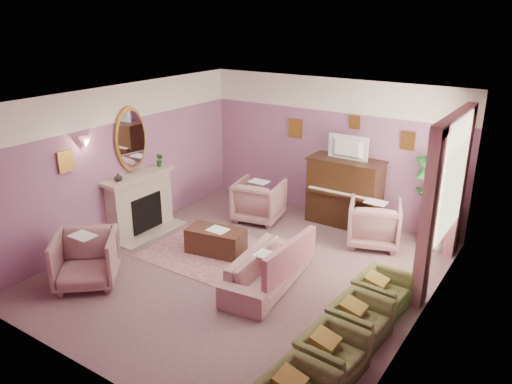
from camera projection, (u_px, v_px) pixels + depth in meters
The scene contains 47 objects.
floor at pixel (246, 271), 8.18m from camera, with size 5.50×6.00×0.01m, color #78565A.
ceiling at pixel (245, 100), 7.22m from camera, with size 5.50×6.00×0.01m, color silver.
wall_back at pixel (330, 148), 10.04m from camera, with size 5.50×0.02×2.80m, color slate.
wall_front at pixel (86, 270), 5.35m from camera, with size 5.50×0.02×2.80m, color slate.
wall_left at pixel (122, 162), 9.13m from camera, with size 0.02×6.00×2.80m, color slate.
wall_right at pixel (425, 232), 6.26m from camera, with size 0.02×6.00×2.80m, color slate.
picture_rail_band at pixel (333, 95), 9.66m from camera, with size 5.50×0.01×0.65m, color white.
stripe_panel at pixel (447, 221), 7.40m from camera, with size 0.01×3.00×2.15m, color #B7C7A7.
fireplace_surround at pixel (140, 204), 9.49m from camera, with size 0.30×1.40×1.10m, color #B8A88E.
fireplace_inset at pixel (145, 212), 9.49m from camera, with size 0.18×0.72×0.68m, color black.
fire_ember at pixel (147, 221), 9.53m from camera, with size 0.06×0.54×0.10m, color #FF5A12.
mantel_shelf at pixel (139, 176), 9.28m from camera, with size 0.40×1.55×0.07m, color #B8A88E.
hearth at pixel (150, 232), 9.57m from camera, with size 0.55×1.50×0.02m, color #B8A88E.
mirror_frame at pixel (131, 139), 9.12m from camera, with size 0.04×0.72×1.20m, color #B18530.
mirror_glass at pixel (132, 139), 9.11m from camera, with size 0.01×0.60×1.06m, color white.
sconce_shade at pixel (85, 142), 8.20m from camera, with size 0.20×0.20×0.16m, color #EBA681.
piano at pixel (345, 193), 9.79m from camera, with size 1.40×0.60×1.30m, color black.
piano_keyshelf at pixel (337, 194), 9.49m from camera, with size 1.30×0.12×0.06m, color black.
piano_keys at pixel (337, 192), 9.48m from camera, with size 1.20×0.08×0.02m, color beige.
piano_top at pixel (347, 160), 9.56m from camera, with size 1.45×0.65×0.04m, color black.
television at pixel (346, 146), 9.42m from camera, with size 0.80×0.12×0.48m, color black.
print_back_left at pixel (295, 128), 10.32m from camera, with size 0.30×0.03×0.38m, color #B18530.
print_back_right at pixel (408, 141), 9.07m from camera, with size 0.26×0.03×0.34m, color #B18530.
print_back_mid at pixel (355, 122), 9.54m from camera, with size 0.22×0.03×0.26m, color #B18530.
print_left_wall at pixel (66, 161), 8.06m from camera, with size 0.03×0.28×0.36m, color #B18530.
window_blind at pixel (454, 176), 7.40m from camera, with size 0.03×1.40×1.80m, color beige.
curtain_left at pixel (428, 220), 6.86m from camera, with size 0.16×0.34×2.60m, color #AB5B6B.
curtain_right at pixel (459, 184), 8.30m from camera, with size 0.16×0.34×2.60m, color #AB5B6B.
pelmet at pixel (457, 118), 7.14m from camera, with size 0.16×2.20×0.16m, color #AB5B6B.
mantel_plant at pixel (160, 160), 9.65m from camera, with size 0.16×0.16×0.28m, color #154B17.
mantel_vase at pixel (118, 177), 8.85m from camera, with size 0.16×0.16×0.16m, color white.
area_rug at pixel (220, 255), 8.69m from camera, with size 2.50×1.80×0.01m, color #A76C6E.
coffee_table at pixel (216, 241), 8.71m from camera, with size 1.00×0.50×0.45m, color #412617.
table_paper at pixel (218, 230), 8.60m from camera, with size 0.35×0.28×0.01m, color white.
sofa at pixel (267, 264), 7.60m from camera, with size 0.62×1.87×0.75m, color #A57774.
sofa_throw at pixel (290, 258), 7.32m from camera, with size 0.09×1.41×0.52m, color #AB5B6B.
floral_armchair_left at pixel (259, 198), 10.01m from camera, with size 0.89×0.89×0.92m, color #A57774.
floral_armchair_right at pixel (374, 221), 8.95m from camera, with size 0.89×0.89×0.92m, color #A57774.
floral_armchair_front at pixel (85, 257), 7.64m from camera, with size 0.89×0.89×0.92m, color #A57774.
olive_chair_b at pixel (332, 348), 5.79m from camera, with size 0.53×0.76×0.66m, color brown.
olive_chair_c at pixel (360, 315), 6.43m from camera, with size 0.53×0.76×0.66m, color brown.
olive_chair_d at pixel (383, 287), 7.07m from camera, with size 0.53×0.76×0.66m, color brown.
side_table at pixel (434, 228), 8.94m from camera, with size 0.52×0.52×0.70m, color white.
side_plant_big at pixel (438, 201), 8.76m from camera, with size 0.30×0.30×0.34m, color #154B17.
side_plant_small at pixel (443, 205), 8.63m from camera, with size 0.16×0.16×0.28m, color #154B17.
palm_pot at pixel (427, 237), 8.99m from camera, with size 0.34×0.34×0.34m, color #98492C.
palm_plant at pixel (433, 191), 8.69m from camera, with size 0.76×0.76×1.44m, color #154B17.
Camera 1 is at (4.15, -5.93, 4.02)m, focal length 35.00 mm.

